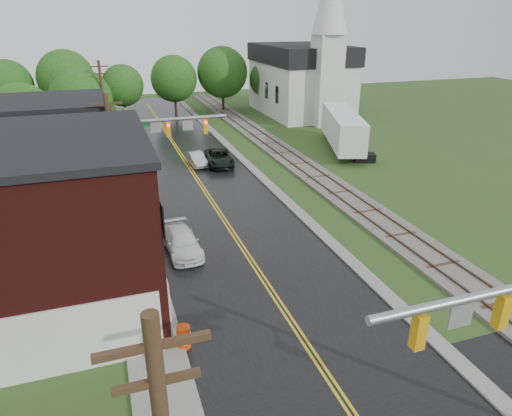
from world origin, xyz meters
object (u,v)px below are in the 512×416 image
utility_pole_b (114,165)px  utility_pole_c (104,104)px  construction_barrel (184,337)px  traffic_signal_far (158,137)px  tree_left_e (83,101)px  pickup_white (182,242)px  sedan_silver (196,159)px  tree_left_c (24,118)px  semi_trailer (343,128)px  suv_dark (219,158)px  church (304,73)px

utility_pole_b → utility_pole_c: size_ratio=1.00×
utility_pole_b → construction_barrel: 12.84m
traffic_signal_far → utility_pole_b: utility_pole_b is taller
traffic_signal_far → tree_left_e: tree_left_e is taller
utility_pole_b → pickup_white: bearing=-47.3°
tree_left_e → sedan_silver: (9.65, -10.73, -4.21)m
tree_left_c → tree_left_e: size_ratio=0.94×
sedan_silver → pickup_white: (-4.35, -16.69, 0.05)m
pickup_white → semi_trailer: bearing=38.2°
suv_dark → utility_pole_c: bearing=142.1°
utility_pole_b → utility_pole_c: (0.00, 22.00, 0.00)m
tree_left_e → pickup_white: tree_left_e is taller
semi_trailer → church: bearing=78.8°
suv_dark → construction_barrel: (-7.86, -24.59, -0.18)m
traffic_signal_far → pickup_white: size_ratio=1.63×
utility_pole_b → suv_dark: bearing=52.5°
tree_left_c → semi_trailer: tree_left_c is taller
construction_barrel → utility_pole_c: bearing=93.0°
tree_left_e → church: bearing=15.2°
utility_pole_c → tree_left_c: 8.16m
pickup_white → semi_trailer: (19.97, 17.21, 1.66)m
utility_pole_c → tree_left_c: utility_pole_c is taller
pickup_white → sedan_silver: bearing=72.9°
pickup_white → tree_left_e: bearing=98.4°
tree_left_c → tree_left_e: bearing=50.2°
tree_left_e → sedan_silver: size_ratio=2.23×
tree_left_c → construction_barrel: tree_left_c is taller
tree_left_e → suv_dark: bearing=-44.0°
church → suv_dark: bearing=-131.8°
suv_dark → pickup_white: (-6.41, -16.11, -0.05)m
church → suv_dark: church is taller
pickup_white → tree_left_c: bearing=113.2°
sedan_silver → tree_left_c: bearing=157.9°
utility_pole_c → sedan_silver: 12.36m
tree_left_c → traffic_signal_far: bearing=-51.2°
suv_dark → pickup_white: 17.34m
sedan_silver → construction_barrel: bearing=-107.2°
tree_left_c → sedan_silver: (14.65, -4.73, -3.91)m
semi_trailer → construction_barrel: semi_trailer is taller
church → pickup_white: size_ratio=4.44×
utility_pole_b → semi_trailer: size_ratio=0.72×
suv_dark → tree_left_c: bearing=168.7°
church → pickup_white: (-23.55, -35.26, -5.18)m
pickup_white → semi_trailer: semi_trailer is taller
tree_left_c → tree_left_e: tree_left_e is taller
tree_left_c → construction_barrel: size_ratio=7.34×
utility_pole_c → tree_left_e: utility_pole_c is taller
tree_left_c → pickup_white: 24.08m
utility_pole_b → pickup_white: size_ratio=2.00×
sedan_silver → semi_trailer: 15.72m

